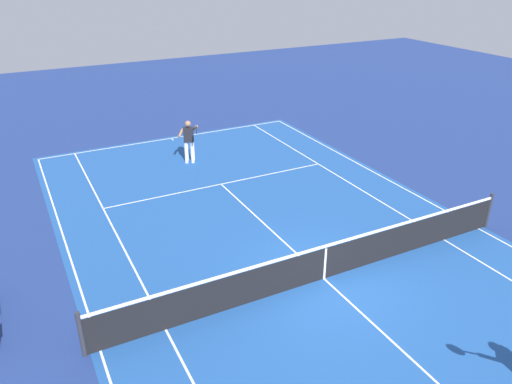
% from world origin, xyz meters
% --- Properties ---
extents(ground_plane, '(60.00, 60.00, 0.00)m').
position_xyz_m(ground_plane, '(0.00, 0.00, 0.00)').
color(ground_plane, navy).
extents(court_slab, '(24.20, 11.40, 0.00)m').
position_xyz_m(court_slab, '(0.00, 0.00, 0.00)').
color(court_slab, '#1E4C93').
rests_on(court_slab, ground_plane).
extents(court_line_markings, '(23.85, 11.05, 0.01)m').
position_xyz_m(court_line_markings, '(0.00, 0.00, 0.00)').
color(court_line_markings, white).
rests_on(court_line_markings, ground_plane).
extents(tennis_net, '(0.10, 11.70, 1.08)m').
position_xyz_m(tennis_net, '(0.00, 0.00, 0.49)').
color(tennis_net, '#2D2D33').
rests_on(tennis_net, ground_plane).
extents(tennis_player_near, '(1.18, 0.74, 1.70)m').
position_xyz_m(tennis_player_near, '(8.91, 0.22, 0.93)').
color(tennis_player_near, white).
rests_on(tennis_player_near, ground_plane).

